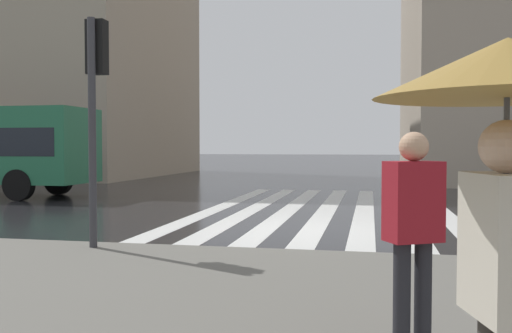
{
  "coord_description": "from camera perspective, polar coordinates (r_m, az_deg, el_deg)",
  "views": [
    {
      "loc": [
        -11.45,
        -1.44,
        1.72
      ],
      "look_at": [
        2.27,
        1.38,
        1.22
      ],
      "focal_mm": 39.29,
      "sensor_mm": 36.0,
      "label": 1
    }
  ],
  "objects": [
    {
      "name": "traffic_signal_post",
      "position": [
        9.2,
        -16.03,
        8.16
      ],
      "size": [
        0.44,
        0.3,
        3.55
      ],
      "color": "#333338",
      "rests_on": "sidewalk_pavement"
    },
    {
      "name": "pedestrian_in_red_jacket",
      "position": [
        4.37,
        15.71,
        -5.7
      ],
      "size": [
        0.4,
        0.47,
        1.68
      ],
      "color": "maroon",
      "rests_on": "sidewalk_pavement"
    },
    {
      "name": "pedestrian_approaching_kerb",
      "position": [
        2.51,
        24.16,
        3.99
      ],
      "size": [
        1.09,
        1.09,
        2.01
      ],
      "color": "beige",
      "rests_on": "sidewalk_pavement"
    },
    {
      "name": "ground_plane",
      "position": [
        11.66,
        4.41,
        -6.44
      ],
      "size": [
        220.0,
        220.0,
        0.0
      ],
      "primitive_type": "plane",
      "color": "black"
    },
    {
      "name": "zebra_crossing",
      "position": [
        15.58,
        7.3,
        -4.29
      ],
      "size": [
        13.0,
        6.5,
        0.01
      ],
      "color": "silver",
      "rests_on": "ground_plane"
    }
  ]
}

